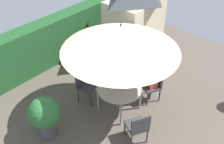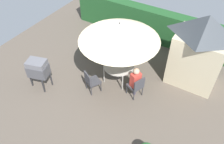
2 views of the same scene
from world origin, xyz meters
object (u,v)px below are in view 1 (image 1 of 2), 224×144
Objects in this scene: patio_table at (119,90)px; patio_umbrella at (120,38)px; potted_plant_by_grill at (45,115)px; chair_toward_hedge at (138,126)px; chair_near_shed at (153,83)px; garden_shed at (134,17)px; chair_far_side at (85,84)px; person_in_red at (151,77)px.

patio_umbrella reaches higher than patio_table.
chair_toward_hedge is at bearing -54.83° from potted_plant_by_grill.
chair_near_shed is at bearing -22.78° from patio_umbrella.
potted_plant_by_grill is (-4.22, -0.67, -0.79)m from garden_shed.
potted_plant_by_grill reaches higher than chair_toward_hedge.
patio_umbrella is at bearing -22.72° from potted_plant_by_grill.
chair_far_side is (-1.26, 1.40, 0.00)m from chair_near_shed.
garden_shed is at bearing 51.69° from chair_near_shed.
patio_table is at bearing -149.46° from garden_shed.
potted_plant_by_grill reaches higher than chair_far_side.
patio_table is at bearing -22.72° from potted_plant_by_grill.
chair_far_side is 1.00× the size of chair_toward_hedge.
potted_plant_by_grill is 2.93m from person_in_red.
potted_plant_by_grill is at bearing 157.26° from chair_near_shed.
patio_table is 1.27× the size of chair_toward_hedge.
patio_umbrella is 2.50m from potted_plant_by_grill.
chair_near_shed is 1.89m from chair_far_side.
garden_shed is 3.13× the size of chair_toward_hedge.
patio_table is 0.91× the size of person_in_red.
potted_plant_by_grill is at bearing 125.17° from chair_toward_hedge.
potted_plant_by_grill reaches higher than chair_near_shed.
garden_shed is 1.01× the size of patio_umbrella.
chair_far_side reaches higher than patio_table.
garden_shed is 2.47× the size of patio_table.
patio_umbrella is 1.98m from chair_near_shed.
chair_near_shed is 0.71× the size of person_in_red.
garden_shed reaches higher than person_in_red.
chair_toward_hedge is at bearing -118.07° from patio_table.
patio_table is at bearing 157.22° from person_in_red.
patio_umbrella reaches higher than chair_toward_hedge.
garden_shed is at bearing 39.62° from chair_toward_hedge.
chair_far_side is (-2.71, -0.43, -0.92)m from garden_shed.
chair_far_side is 2.04m from chair_toward_hedge.
patio_umbrella is 3.10× the size of chair_near_shed.
garden_shed is 2.91m from patio_umbrella.
chair_far_side is at bearing 9.04° from potted_plant_by_grill.
chair_near_shed is at bearing -128.31° from garden_shed.
chair_toward_hedge is at bearing -155.53° from person_in_red.
person_in_red is (0.89, -0.37, 0.11)m from patio_table.
person_in_red reaches higher than potted_plant_by_grill.
garden_shed is 2.91m from patio_table.
person_in_red is (-1.53, -1.80, -0.66)m from garden_shed.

